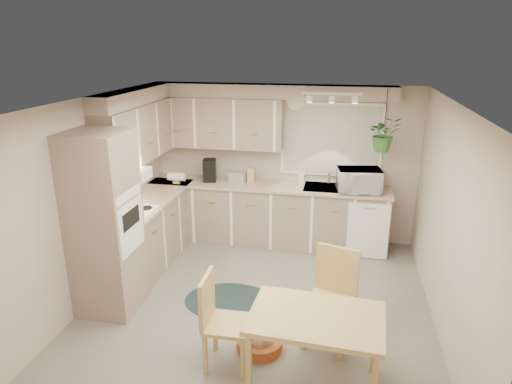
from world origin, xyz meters
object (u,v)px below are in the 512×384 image
(chair_back, at_px, (329,300))
(pet_bed, at_px, (260,344))
(dining_table, at_px, (315,351))
(microwave, at_px, (359,178))
(chair_left, at_px, (228,322))
(braided_rug, at_px, (230,301))

(chair_back, xyz_separation_m, pet_bed, (-0.67, -0.23, -0.45))
(dining_table, bearing_deg, microwave, 82.54)
(chair_left, height_order, microwave, microwave)
(dining_table, distance_m, chair_left, 0.85)
(chair_left, distance_m, microwave, 3.11)
(dining_table, bearing_deg, chair_left, 170.51)
(braided_rug, distance_m, microwave, 2.52)
(dining_table, relative_size, braided_rug, 1.03)
(braided_rug, relative_size, microwave, 1.86)
(dining_table, bearing_deg, braided_rug, 131.93)
(chair_left, relative_size, pet_bed, 2.00)
(microwave, bearing_deg, chair_back, -106.54)
(braided_rug, xyz_separation_m, pet_bed, (0.51, -0.80, 0.05))
(chair_back, relative_size, microwave, 1.67)
(dining_table, height_order, chair_left, chair_left)
(chair_back, height_order, braided_rug, chair_back)
(chair_back, distance_m, microwave, 2.38)
(chair_left, bearing_deg, pet_bed, 136.11)
(braided_rug, relative_size, pet_bed, 2.40)
(chair_back, bearing_deg, chair_left, 44.97)
(chair_left, xyz_separation_m, chair_back, (0.93, 0.50, 0.04))
(chair_back, relative_size, braided_rug, 0.90)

